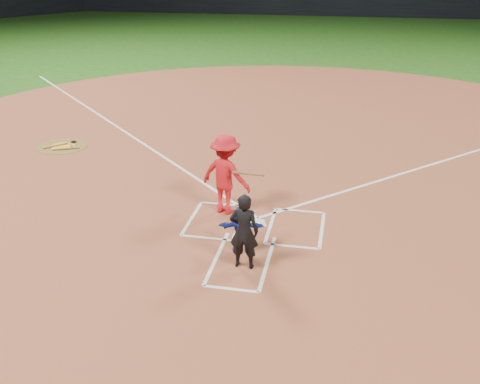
% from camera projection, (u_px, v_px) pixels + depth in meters
% --- Properties ---
extents(ground, '(120.00, 120.00, 0.00)m').
position_uv_depth(ground, '(255.00, 224.00, 12.88)').
color(ground, '#1D4E13').
rests_on(ground, ground).
extents(home_plate_dirt, '(28.00, 28.00, 0.01)m').
position_uv_depth(home_plate_dirt, '(285.00, 144.00, 18.25)').
color(home_plate_dirt, brown).
rests_on(home_plate_dirt, ground).
extents(stadium_wall_far, '(80.00, 1.20, 3.20)m').
position_uv_depth(stadium_wall_far, '(335.00, 0.00, 55.18)').
color(stadium_wall_far, black).
rests_on(stadium_wall_far, ground).
extents(home_plate, '(0.60, 0.60, 0.02)m').
position_uv_depth(home_plate, '(255.00, 223.00, 12.88)').
color(home_plate, silver).
rests_on(home_plate, home_plate_dirt).
extents(on_deck_circle, '(1.70, 1.70, 0.01)m').
position_uv_depth(on_deck_circle, '(63.00, 146.00, 18.05)').
color(on_deck_circle, brown).
rests_on(on_deck_circle, home_plate_dirt).
extents(on_deck_logo, '(0.80, 0.80, 0.00)m').
position_uv_depth(on_deck_logo, '(63.00, 146.00, 18.05)').
color(on_deck_logo, gold).
rests_on(on_deck_logo, on_deck_circle).
extents(on_deck_bat_a, '(0.54, 0.72, 0.06)m').
position_uv_depth(on_deck_bat_a, '(70.00, 143.00, 18.23)').
color(on_deck_bat_a, '#9E6C3A').
rests_on(on_deck_bat_a, on_deck_circle).
extents(on_deck_bat_b, '(0.59, 0.69, 0.06)m').
position_uv_depth(on_deck_bat_b, '(56.00, 146.00, 17.98)').
color(on_deck_bat_b, '#905B34').
rests_on(on_deck_bat_b, on_deck_circle).
extents(on_deck_bat_c, '(0.78, 0.43, 0.06)m').
position_uv_depth(on_deck_bat_c, '(66.00, 148.00, 17.72)').
color(on_deck_bat_c, brown).
rests_on(on_deck_bat_c, on_deck_circle).
extents(bat_weight_donut, '(0.19, 0.19, 0.05)m').
position_uv_depth(bat_weight_donut, '(74.00, 142.00, 18.36)').
color(bat_weight_donut, black).
rests_on(bat_weight_donut, on_deck_circle).
extents(catcher, '(1.03, 0.46, 1.07)m').
position_uv_depth(catcher, '(241.00, 229.00, 11.49)').
color(catcher, navy).
rests_on(catcher, home_plate_dirt).
extents(umpire, '(0.60, 0.40, 1.64)m').
position_uv_depth(umpire, '(244.00, 231.00, 10.80)').
color(umpire, black).
rests_on(umpire, home_plate_dirt).
extents(chalk_markings, '(28.35, 17.32, 0.01)m').
position_uv_depth(chalk_markings, '(283.00, 151.00, 17.61)').
color(chalk_markings, white).
rests_on(chalk_markings, home_plate_dirt).
extents(batter_at_plate, '(1.69, 1.10, 2.02)m').
position_uv_depth(batter_at_plate, '(226.00, 174.00, 13.08)').
color(batter_at_plate, red).
rests_on(batter_at_plate, home_plate_dirt).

